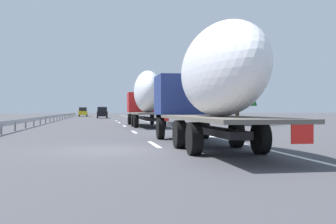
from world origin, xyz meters
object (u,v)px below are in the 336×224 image
at_px(truck_lead, 146,96).
at_px(road_sign, 156,103).
at_px(car_yellow_coupe, 83,112).
at_px(car_black_suv, 102,113).
at_px(truck_trailing, 210,81).

height_order(truck_lead, road_sign, truck_lead).
relative_size(car_yellow_coupe, car_black_suv, 0.92).
bearing_deg(car_black_suv, car_yellow_coupe, 11.58).
bearing_deg(truck_trailing, car_yellow_coupe, 5.49).
distance_m(car_yellow_coupe, road_sign, 40.26).
height_order(truck_lead, car_black_suv, truck_lead).
height_order(truck_trailing, car_black_suv, truck_trailing).
xyz_separation_m(truck_trailing, car_black_suv, (57.09, 3.43, -1.51)).
bearing_deg(truck_trailing, road_sign, -4.77).
xyz_separation_m(truck_trailing, road_sign, (37.19, -3.10, -0.24)).
xyz_separation_m(truck_lead, truck_trailing, (-20.88, 0.00, -0.13)).
xyz_separation_m(truck_lead, road_sign, (16.31, -3.10, -0.37)).
relative_size(truck_trailing, road_sign, 4.11).
height_order(car_black_suv, road_sign, road_sign).
xyz_separation_m(car_yellow_coupe, road_sign, (-38.87, -10.42, 1.26)).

